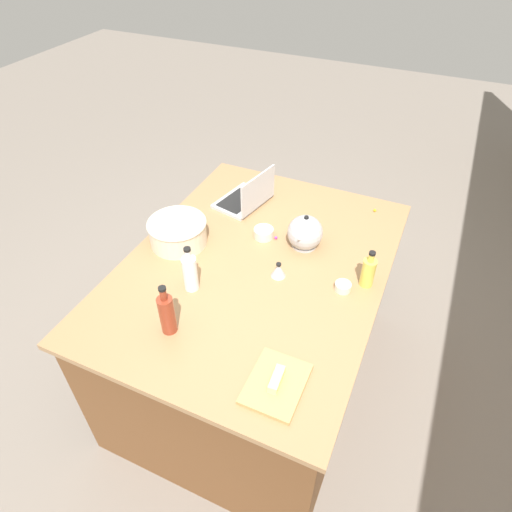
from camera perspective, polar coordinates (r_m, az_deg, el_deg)
The scene contains 16 objects.
ground_plane at distance 2.86m, azimuth 0.00°, elevation -14.52°, with size 12.00×12.00×0.00m, color slate.
island_counter at distance 2.50m, azimuth 0.00°, elevation -8.66°, with size 1.63×1.23×0.90m.
laptop at distance 2.56m, azimuth -1.13°, elevation 7.52°, with size 0.35×0.29×0.22m.
mixing_bowl_large at distance 2.30m, azimuth -10.01°, elevation 3.10°, with size 0.30×0.30×0.13m.
bottle_oil at distance 2.09m, azimuth 14.21°, elevation -1.98°, with size 0.06×0.06×0.19m.
bottle_soy at distance 1.85m, azimuth -11.36°, elevation -7.26°, with size 0.07×0.07×0.25m.
bottle_vinegar at distance 2.01m, azimuth -8.46°, elevation -2.11°, with size 0.07×0.07×0.24m.
kettle at distance 2.25m, azimuth 6.31°, elevation 2.95°, with size 0.21×0.18×0.20m.
cutting_board at distance 1.73m, azimuth 2.59°, elevation -16.08°, with size 0.26×0.21×0.02m, color tan.
butter_stick_left at distance 1.71m, azimuth 2.65°, elevation -15.53°, with size 0.11×0.04×0.04m, color #F4E58C.
ramekin_small at distance 2.08m, azimuth 11.11°, elevation -3.84°, with size 0.07×0.07×0.04m, color beige.
ramekin_medium at distance 2.32m, azimuth 0.98°, elevation 2.98°, with size 0.10×0.10×0.05m, color beige.
kitchen_timer at distance 2.09m, azimuth 2.90°, elevation -1.82°, with size 0.07×0.07×0.08m.
candy_1 at distance 2.31m, azimuth -7.24°, elevation 1.78°, with size 0.02×0.02×0.02m, color blue.
candy_2 at distance 2.32m, azimuth 2.57°, elevation 2.36°, with size 0.02×0.02×0.02m, color #CC3399.
candy_3 at distance 2.61m, azimuth 15.01°, elevation 5.69°, with size 0.02×0.02×0.02m, color yellow.
Camera 1 is at (1.48, 0.66, 2.36)m, focal length 31.15 mm.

